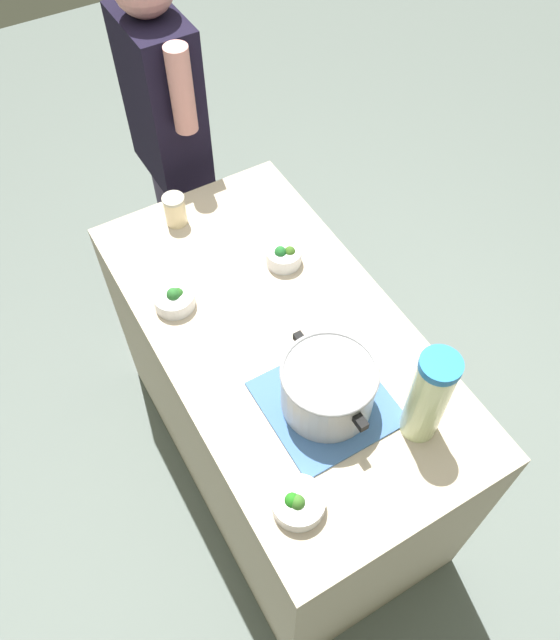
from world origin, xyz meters
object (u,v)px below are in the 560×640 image
at_px(cooking_pot, 328,386).
at_px(broccoli_bowl_center, 298,503).
at_px(broccoli_bowl_back, 174,299).
at_px(person_cook, 171,148).
at_px(mason_jar, 175,210).
at_px(lemonade_pitcher, 429,397).
at_px(broccoli_bowl_front, 284,256).

height_order(cooking_pot, broccoli_bowl_center, cooking_pot).
bearing_deg(broccoli_bowl_back, person_cook, -22.89).
bearing_deg(cooking_pot, person_cook, -4.38).
bearing_deg(cooking_pot, broccoli_bowl_center, 133.86).
relative_size(cooking_pot, broccoli_bowl_back, 2.61).
bearing_deg(mason_jar, cooking_pot, -175.82).
height_order(lemonade_pitcher, broccoli_bowl_front, lemonade_pitcher).
height_order(broccoli_bowl_center, broccoli_bowl_back, broccoli_bowl_back).
bearing_deg(lemonade_pitcher, broccoli_bowl_back, 28.95).
bearing_deg(lemonade_pitcher, cooking_pot, 43.73).
distance_m(cooking_pot, mason_jar, 0.85).
distance_m(broccoli_bowl_center, person_cook, 1.51).
bearing_deg(mason_jar, broccoli_bowl_back, 154.62).
bearing_deg(broccoli_bowl_front, broccoli_bowl_center, 152.04).
bearing_deg(broccoli_bowl_center, lemonade_pitcher, -86.04).
bearing_deg(person_cook, cooking_pot, 175.62).
distance_m(cooking_pot, broccoli_bowl_center, 0.31).
height_order(cooking_pot, person_cook, person_cook).
xyz_separation_m(broccoli_bowl_front, person_cook, (0.76, 0.06, -0.07)).
bearing_deg(broccoli_bowl_center, broccoli_bowl_front, -27.96).
xyz_separation_m(lemonade_pitcher, broccoli_bowl_back, (0.71, 0.39, -0.13)).
bearing_deg(broccoli_bowl_back, broccoli_bowl_front, -92.67).
height_order(cooking_pot, broccoli_bowl_front, cooking_pot).
bearing_deg(mason_jar, person_cook, -20.88).
bearing_deg(person_cook, broccoli_bowl_back, 157.11).
relative_size(broccoli_bowl_center, person_cook, 0.08).
height_order(cooking_pot, broccoli_bowl_back, cooking_pot).
xyz_separation_m(mason_jar, broccoli_bowl_center, (-1.06, 0.16, -0.03)).
xyz_separation_m(lemonade_pitcher, broccoli_bowl_center, (-0.03, 0.39, -0.13)).
height_order(cooking_pot, mason_jar, cooking_pot).
xyz_separation_m(broccoli_bowl_front, broccoli_bowl_back, (0.02, 0.38, -0.00)).
xyz_separation_m(cooking_pot, broccoli_bowl_back, (0.53, 0.22, -0.06)).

